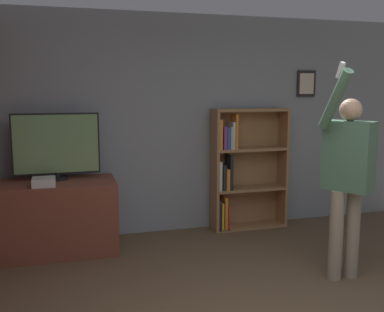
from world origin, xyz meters
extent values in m
cube|color=gray|center=(0.00, 3.17, 1.35)|extent=(6.33, 0.06, 2.70)
cube|color=black|center=(1.76, 3.13, 1.86)|extent=(0.26, 0.02, 0.35)
cube|color=beige|center=(1.76, 3.11, 1.86)|extent=(0.21, 0.01, 0.27)
cube|color=brown|center=(-1.46, 2.73, 0.40)|extent=(1.23, 0.70, 0.79)
cylinder|color=black|center=(-1.46, 2.86, 0.81)|extent=(0.22, 0.22, 0.03)
cylinder|color=black|center=(-1.46, 2.86, 0.85)|extent=(0.06, 0.06, 0.05)
cube|color=black|center=(-1.46, 2.86, 1.19)|extent=(0.94, 0.04, 0.68)
cube|color=#6B9360|center=(-1.46, 2.84, 1.19)|extent=(0.90, 0.01, 0.64)
cube|color=silver|center=(-1.59, 2.54, 0.84)|extent=(0.23, 0.23, 0.09)
cube|color=#997047|center=(0.43, 2.98, 0.77)|extent=(0.04, 0.28, 1.55)
cube|color=#997047|center=(1.38, 2.98, 0.77)|extent=(0.04, 0.28, 1.55)
cube|color=#997047|center=(0.90, 3.12, 0.77)|extent=(0.98, 0.01, 1.55)
cube|color=#997047|center=(0.90, 2.98, 0.02)|extent=(0.91, 0.28, 0.04)
cube|color=#997047|center=(0.90, 2.98, 0.52)|extent=(0.91, 0.28, 0.04)
cube|color=#997047|center=(0.90, 2.98, 1.03)|extent=(0.91, 0.28, 0.04)
cube|color=#997047|center=(0.90, 2.98, 1.53)|extent=(0.91, 0.28, 0.04)
cube|color=#232328|center=(0.47, 2.95, 0.21)|extent=(0.03, 0.20, 0.39)
cube|color=gold|center=(0.50, 2.95, 0.19)|extent=(0.03, 0.21, 0.35)
cube|color=orange|center=(0.55, 2.96, 0.23)|extent=(0.04, 0.23, 0.42)
cube|color=red|center=(0.59, 2.98, 0.18)|extent=(0.02, 0.26, 0.32)
cube|color=beige|center=(0.47, 2.97, 0.72)|extent=(0.03, 0.26, 0.36)
cube|color=#232328|center=(0.52, 2.96, 0.70)|extent=(0.04, 0.24, 0.32)
cube|color=orange|center=(0.57, 2.96, 0.67)|extent=(0.04, 0.23, 0.27)
cube|color=#232328|center=(0.61, 2.96, 0.75)|extent=(0.04, 0.23, 0.44)
cube|color=orange|center=(0.47, 2.98, 1.24)|extent=(0.04, 0.26, 0.37)
cube|color=#7A3889|center=(0.52, 2.97, 1.19)|extent=(0.04, 0.25, 0.29)
cube|color=#2D569E|center=(0.57, 2.98, 1.19)|extent=(0.04, 0.27, 0.27)
cube|color=beige|center=(0.61, 2.96, 1.19)|extent=(0.02, 0.23, 0.28)
cube|color=beige|center=(0.64, 2.96, 1.22)|extent=(0.03, 0.24, 0.34)
cube|color=orange|center=(0.67, 2.94, 1.27)|extent=(0.03, 0.20, 0.43)
cylinder|color=gray|center=(1.05, 1.26, 0.43)|extent=(0.13, 0.13, 0.86)
cylinder|color=gray|center=(1.23, 1.26, 0.43)|extent=(0.13, 0.13, 0.86)
cube|color=#477056|center=(1.14, 1.26, 1.18)|extent=(0.42, 0.49, 0.64)
sphere|color=tan|center=(1.14, 1.26, 1.60)|extent=(0.20, 0.20, 0.20)
cylinder|color=#477056|center=(1.38, 1.26, 1.17)|extent=(0.09, 0.09, 0.59)
cylinder|color=#477056|center=(0.89, 1.14, 1.70)|extent=(0.09, 0.41, 0.54)
cube|color=white|center=(0.89, 1.08, 1.95)|extent=(0.04, 0.09, 0.14)
camera|label=1|loc=(-1.38, -2.27, 1.79)|focal=42.00mm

